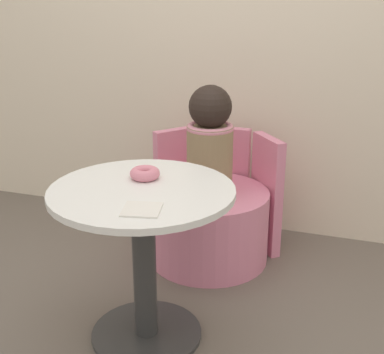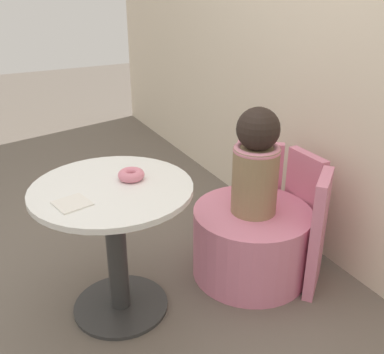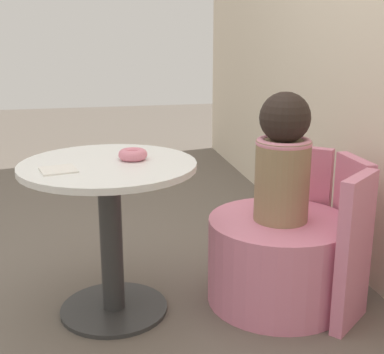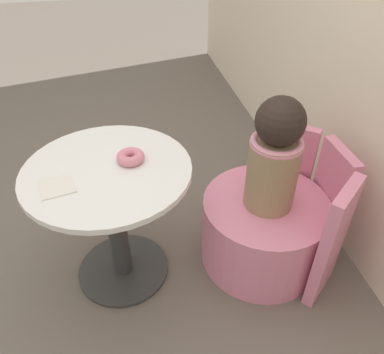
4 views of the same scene
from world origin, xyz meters
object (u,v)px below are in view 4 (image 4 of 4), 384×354
child_figure (275,156)px  donut (131,157)px  round_table (113,205)px  tub_chair (263,230)px

child_figure → donut: child_figure is taller
round_table → donut: 0.24m
round_table → donut: donut is taller
round_table → child_figure: size_ratio=1.30×
donut → tub_chair: bearing=82.4°
child_figure → donut: (-0.08, -0.59, 0.03)m
child_figure → donut: bearing=-97.6°
round_table → child_figure: 0.72m
round_table → tub_chair: round_table is taller
round_table → donut: size_ratio=5.99×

